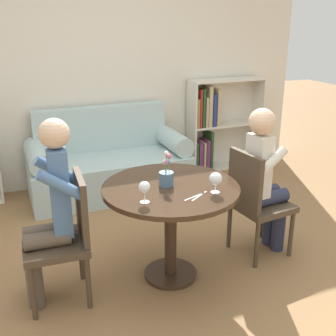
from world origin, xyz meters
TOP-DOWN VIEW (x-y plane):
  - ground_plane at (0.00, 0.00)m, footprint 16.00×16.00m
  - back_wall at (0.00, 2.20)m, footprint 5.20×0.05m
  - round_table at (0.00, 0.00)m, footprint 0.98×0.98m
  - couch at (0.00, 1.78)m, footprint 1.72×0.80m
  - bookshelf_right at (1.47, 2.05)m, footprint 0.97×0.28m
  - chair_left at (-0.75, 0.04)m, footprint 0.45×0.45m
  - chair_right at (0.75, 0.03)m, footprint 0.46×0.46m
  - person_left at (-0.84, 0.05)m, footprint 0.43×0.36m
  - person_right at (0.84, 0.05)m, footprint 0.44×0.37m
  - wine_glass_left at (-0.26, -0.19)m, footprint 0.08×0.08m
  - wine_glass_right at (0.24, -0.22)m, footprint 0.09×0.09m
  - flower_vase at (-0.02, 0.02)m, footprint 0.10×0.10m
  - knife_left_setting at (0.08, -0.23)m, footprint 0.18×0.08m
  - fork_left_setting at (0.11, -0.23)m, footprint 0.16×0.12m

SIDE VIEW (x-z plane):
  - ground_plane at x=0.00m, z-range 0.00..0.00m
  - couch at x=0.00m, z-range -0.15..0.77m
  - chair_left at x=-0.75m, z-range 0.04..0.94m
  - chair_right at x=0.75m, z-range 0.04..0.94m
  - bookshelf_right at x=1.47m, z-range 0.00..1.14m
  - round_table at x=0.00m, z-range 0.23..0.97m
  - person_right at x=0.84m, z-range 0.05..1.27m
  - person_left at x=-0.84m, z-range 0.03..1.32m
  - knife_left_setting at x=0.08m, z-range 0.74..0.74m
  - fork_left_setting at x=0.11m, z-range 0.74..0.74m
  - flower_vase at x=-0.02m, z-range 0.69..0.94m
  - wine_glass_right at x=0.24m, z-range 0.76..0.91m
  - wine_glass_left at x=-0.26m, z-range 0.77..0.91m
  - back_wall at x=0.00m, z-range 0.00..2.70m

